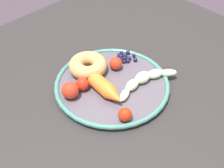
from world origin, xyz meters
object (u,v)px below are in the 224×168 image
object	(u,v)px
tomato_mid	(125,115)
carrot_orange	(107,90)
blueberry_pile	(125,57)
tomato_near	(116,64)
plate	(112,85)
donut	(88,65)
tomato_extra	(71,91)
tomato_far	(82,84)
banana	(144,80)
dining_table	(105,102)

from	to	relation	value
tomato_mid	carrot_orange	bearing A→B (deg)	74.02
blueberry_pile	tomato_near	xyz separation A→B (m)	(-0.05, -0.01, 0.01)
plate	blueberry_pile	bearing A→B (deg)	25.95
donut	tomato_extra	world-z (taller)	tomato_extra
blueberry_pile	tomato_mid	size ratio (longest dim) A/B	1.85
tomato_mid	tomato_far	world-z (taller)	tomato_far
carrot_orange	donut	bearing A→B (deg)	75.17
tomato_extra	banana	bearing A→B (deg)	-28.73
plate	tomato_far	bearing A→B (deg)	148.50
plate	blueberry_pile	distance (m)	0.11
carrot_orange	blueberry_pile	bearing A→B (deg)	26.88
tomato_extra	carrot_orange	bearing A→B (deg)	-39.65
carrot_orange	tomato_near	bearing A→B (deg)	33.17
banana	donut	distance (m)	0.15
banana	donut	world-z (taller)	donut
dining_table	blueberry_pile	xyz separation A→B (m)	(0.09, 0.01, 0.11)
dining_table	tomato_mid	world-z (taller)	tomato_mid
dining_table	tomato_far	bearing A→B (deg)	178.01
plate	donut	distance (m)	0.08
dining_table	donut	world-z (taller)	donut
tomato_extra	tomato_near	bearing A→B (deg)	0.66
tomato_far	donut	bearing A→B (deg)	36.11
carrot_orange	donut	world-z (taller)	same
dining_table	tomato_extra	size ratio (longest dim) A/B	24.15
dining_table	tomato_extra	bearing A→B (deg)	-178.35
tomato_far	tomato_extra	bearing A→B (deg)	-171.44
tomato_near	donut	bearing A→B (deg)	143.53
donut	tomato_mid	size ratio (longest dim) A/B	3.14
dining_table	tomato_far	distance (m)	0.14
blueberry_pile	tomato_far	xyz separation A→B (m)	(-0.16, -0.01, 0.01)
tomato_mid	plate	bearing A→B (deg)	59.83
blueberry_pile	tomato_mid	bearing A→B (deg)	-136.14
blueberry_pile	tomato_near	distance (m)	0.05
blueberry_pile	tomato_extra	size ratio (longest dim) A/B	1.41
banana	tomato_far	bearing A→B (deg)	142.85
donut	tomato_near	xyz separation A→B (m)	(0.06, -0.04, -0.00)
donut	tomato_far	xyz separation A→B (m)	(-0.06, -0.04, -0.00)
plate	tomato_mid	size ratio (longest dim) A/B	9.13
donut	blueberry_pile	bearing A→B (deg)	-17.17
tomato_near	tomato_far	size ratio (longest dim) A/B	1.03
banana	carrot_orange	world-z (taller)	carrot_orange
blueberry_pile	tomato_near	size ratio (longest dim) A/B	1.72
plate	dining_table	bearing A→B (deg)	79.72
tomato_far	tomato_extra	world-z (taller)	tomato_extra
banana	donut	xyz separation A→B (m)	(-0.07, 0.14, 0.01)
plate	tomato_mid	world-z (taller)	tomato_mid
plate	carrot_orange	bearing A→B (deg)	-150.74
carrot_orange	tomato_near	distance (m)	0.10
dining_table	tomato_mid	distance (m)	0.20
blueberry_pile	tomato_far	distance (m)	0.16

